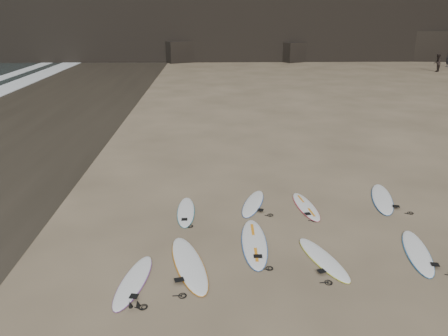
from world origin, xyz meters
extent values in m
plane|color=#897559|center=(0.00, 0.00, 0.00)|extent=(240.00, 240.00, 0.00)
cube|color=black|center=(8.00, 45.00, 1.16)|extent=(4.23, 4.46, 2.33)
cube|color=black|center=(25.00, 46.00, 1.80)|extent=(5.95, 5.19, 3.59)
cube|color=black|center=(-6.00, 45.00, 1.25)|extent=(4.49, 4.76, 2.49)
ellipsoid|color=white|center=(-3.88, -1.23, 0.04)|extent=(0.94, 2.33, 0.08)
ellipsoid|color=white|center=(-2.58, -0.52, 0.05)|extent=(1.37, 2.88, 0.10)
ellipsoid|color=white|center=(-0.83, 0.48, 0.05)|extent=(0.73, 2.78, 0.10)
ellipsoid|color=white|center=(0.88, -0.39, 0.04)|extent=(1.22, 2.34, 0.08)
ellipsoid|color=white|center=(3.47, -0.14, 0.04)|extent=(1.06, 2.50, 0.09)
ellipsoid|color=white|center=(-2.82, 2.54, 0.04)|extent=(0.57, 2.21, 0.08)
ellipsoid|color=white|center=(-0.61, 3.09, 0.04)|extent=(1.17, 2.27, 0.08)
ellipsoid|color=white|center=(1.10, 2.80, 0.04)|extent=(0.80, 2.26, 0.08)
ellipsoid|color=white|center=(3.83, 3.32, 0.05)|extent=(1.27, 2.71, 0.09)
imported|color=black|center=(24.61, 38.84, 0.86)|extent=(0.42, 0.63, 1.73)
imported|color=black|center=(21.40, 34.93, 0.90)|extent=(1.08, 1.11, 1.80)
camera|label=1|loc=(-2.01, -10.09, 6.12)|focal=35.00mm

